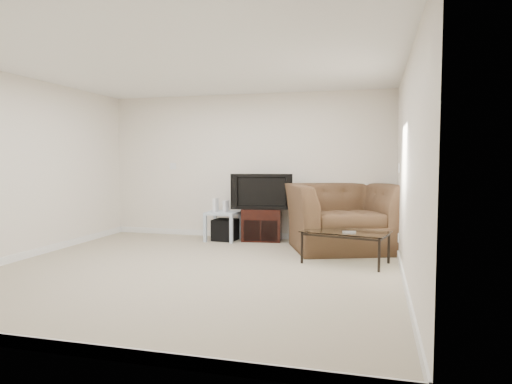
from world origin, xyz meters
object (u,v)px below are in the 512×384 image
(television, at_px, (262,191))
(coffee_table, at_px, (345,247))
(tv_stand, at_px, (262,225))
(side_table, at_px, (223,226))
(recliner, at_px, (342,205))
(subwoofer, at_px, (225,230))

(television, bearing_deg, coffee_table, -51.97)
(television, bearing_deg, tv_stand, 87.92)
(tv_stand, height_order, television, television)
(tv_stand, relative_size, side_table, 1.27)
(tv_stand, relative_size, recliner, 0.42)
(side_table, xyz_separation_m, coffee_table, (2.12, -1.22, -0.03))
(television, xyz_separation_m, side_table, (-0.64, -0.14, -0.59))
(recliner, distance_m, coffee_table, 1.07)
(tv_stand, xyz_separation_m, subwoofer, (-0.61, -0.15, -0.10))
(tv_stand, height_order, subwoofer, tv_stand)
(tv_stand, relative_size, television, 0.68)
(tv_stand, bearing_deg, television, -90.00)
(television, height_order, coffee_table, television)
(television, relative_size, recliner, 0.62)
(recliner, bearing_deg, tv_stand, 141.52)
(television, xyz_separation_m, recliner, (1.35, -0.41, -0.17))
(subwoofer, height_order, recliner, recliner)
(subwoofer, bearing_deg, recliner, -8.27)
(side_table, height_order, subwoofer, side_table)
(television, relative_size, subwoofer, 2.58)
(television, bearing_deg, side_table, -176.75)
(tv_stand, distance_m, coffee_table, 2.03)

